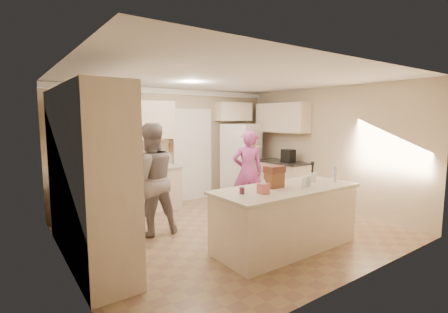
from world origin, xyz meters
TOP-DOWN VIEW (x-y plane):
  - floor at (0.00, 0.00)m, footprint 5.20×4.60m
  - ceiling at (0.00, 0.00)m, footprint 5.20×4.60m
  - wall_back at (0.00, 2.31)m, footprint 5.20×0.02m
  - wall_front at (0.00, -2.31)m, footprint 5.20×0.02m
  - wall_left at (-2.61, 0.00)m, footprint 0.02×4.60m
  - wall_right at (2.61, 0.00)m, footprint 0.02×4.60m
  - crown_back at (0.00, 2.26)m, footprint 5.20×0.08m
  - pantry_bank at (-2.30, 0.20)m, footprint 0.60×2.60m
  - back_base_cab at (-1.15, 2.00)m, footprint 2.20×0.60m
  - back_countertop at (-1.15, 1.99)m, footprint 2.24×0.63m
  - back_upper_cab at (-1.15, 2.12)m, footprint 2.20×0.35m
  - doorway_opening at (0.55, 2.28)m, footprint 0.90×0.06m
  - doorway_casing at (0.55, 2.24)m, footprint 1.02×0.03m
  - wall_frame_upper at (0.02, 2.27)m, footprint 0.15×0.02m
  - wall_frame_lower at (0.02, 2.27)m, footprint 0.15×0.02m
  - refrigerator at (1.70, 1.85)m, footprint 1.10×0.99m
  - fridge_seam at (1.70, 1.49)m, footprint 0.02×0.02m
  - fridge_dispenser at (1.48, 1.48)m, footprint 0.22×0.03m
  - fridge_handle_l at (1.65, 1.48)m, footprint 0.02×0.02m
  - fridge_handle_r at (1.75, 1.48)m, footprint 0.02×0.02m
  - over_fridge_cab at (1.65, 2.12)m, footprint 0.95×0.35m
  - right_base_cab at (2.30, 1.00)m, footprint 0.60×1.20m
  - right_countertop at (2.29, 1.00)m, footprint 0.63×1.24m
  - right_upper_cab at (2.43, 1.20)m, footprint 0.35×1.50m
  - coffee_maker at (2.25, 0.80)m, footprint 0.22×0.28m
  - island_base at (0.20, -1.10)m, footprint 2.20×0.90m
  - island_top at (0.20, -1.10)m, footprint 2.28×0.96m
  - utensil_crock at (0.85, -1.05)m, footprint 0.13×0.13m
  - tissue_box at (-0.35, -1.20)m, footprint 0.13×0.13m
  - tissue_plume at (-0.35, -1.20)m, footprint 0.08×0.08m
  - dollhouse_body at (0.05, -1.00)m, footprint 0.26×0.18m
  - dollhouse_roof at (0.05, -1.00)m, footprint 0.28×0.20m
  - jam_jar at (-0.60, -1.05)m, footprint 0.07×0.07m
  - greeting_card_a at (0.35, -1.30)m, footprint 0.12×0.06m
  - greeting_card_b at (0.50, -1.25)m, footprint 0.12×0.05m
  - water_bottle at (1.15, -1.25)m, footprint 0.07×0.07m
  - shaker_salt at (1.02, -0.88)m, footprint 0.05×0.05m
  - shaker_pepper at (1.09, -0.88)m, footprint 0.05×0.05m
  - teen_boy at (-1.21, 0.61)m, footprint 0.95×0.76m
  - teen_girl at (0.90, 0.63)m, footprint 0.74×0.67m
  - fridge_magnets at (1.70, 1.48)m, footprint 0.76×0.02m

SIDE VIEW (x-z plane):
  - floor at x=0.00m, z-range -0.02..0.00m
  - back_base_cab at x=-1.15m, z-range 0.00..0.88m
  - right_base_cab at x=2.30m, z-range 0.00..0.88m
  - island_base at x=0.20m, z-range 0.00..0.88m
  - teen_girl at x=0.90m, z-range 0.00..1.70m
  - back_countertop at x=-1.15m, z-range 0.88..0.92m
  - refrigerator at x=1.70m, z-range 0.00..1.80m
  - fridge_seam at x=1.70m, z-range 0.01..1.79m
  - right_countertop at x=2.29m, z-range 0.88..0.92m
  - island_top at x=0.20m, z-range 0.88..0.93m
  - fridge_magnets at x=1.70m, z-range 0.18..1.62m
  - teen_boy at x=-1.21m, z-range 0.00..1.87m
  - jam_jar at x=-0.60m, z-range 0.93..1.02m
  - shaker_salt at x=1.02m, z-range 0.93..1.02m
  - shaker_pepper at x=1.09m, z-range 0.93..1.02m
  - tissue_box at x=-0.35m, z-range 0.93..1.07m
  - utensil_crock at x=0.85m, z-range 0.93..1.07m
  - greeting_card_a at x=0.35m, z-range 0.93..1.08m
  - greeting_card_b at x=0.50m, z-range 0.93..1.08m
  - dollhouse_body at x=0.05m, z-range 0.93..1.15m
  - water_bottle at x=1.15m, z-range 0.92..1.17m
  - doorway_opening at x=0.55m, z-range 0.00..2.10m
  - doorway_casing at x=0.55m, z-range -0.06..2.16m
  - fridge_handle_l at x=1.65m, z-range 0.62..1.48m
  - fridge_handle_r at x=1.75m, z-range 0.62..1.48m
  - coffee_maker at x=2.25m, z-range 0.92..1.22m
  - tissue_plume at x=-0.35m, z-range 1.06..1.15m
  - fridge_dispenser at x=1.48m, z-range 0.97..1.32m
  - pantry_bank at x=-2.30m, z-range 0.00..2.35m
  - dollhouse_roof at x=0.05m, z-range 1.15..1.25m
  - wall_frame_lower at x=0.02m, z-range 1.18..1.38m
  - wall_back at x=0.00m, z-range 0.00..2.60m
  - wall_front at x=0.00m, z-range 0.00..2.60m
  - wall_left at x=-2.61m, z-range 0.00..2.60m
  - wall_right at x=2.61m, z-range 0.00..2.60m
  - wall_frame_upper at x=0.02m, z-range 1.45..1.65m
  - back_upper_cab at x=-1.15m, z-range 1.50..2.30m
  - right_upper_cab at x=2.43m, z-range 1.60..2.30m
  - over_fridge_cab at x=1.65m, z-range 1.88..2.33m
  - crown_back at x=0.00m, z-range 2.47..2.59m
  - ceiling at x=0.00m, z-range 2.60..2.62m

